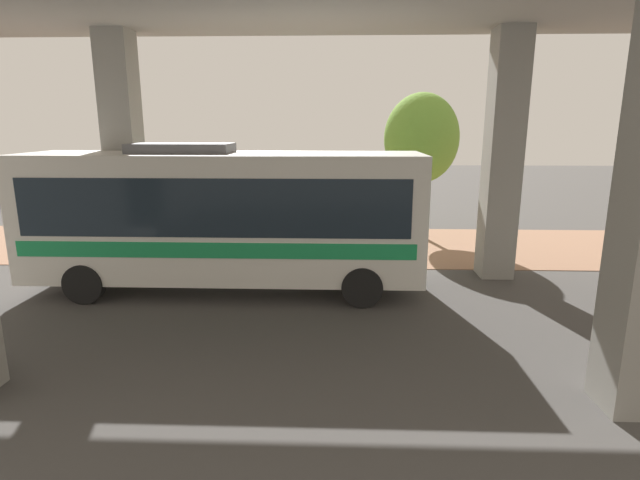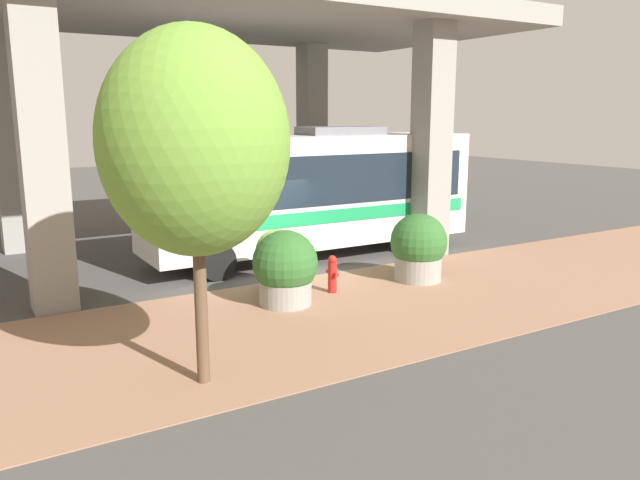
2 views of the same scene
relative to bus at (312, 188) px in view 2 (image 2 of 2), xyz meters
name	(u,v)px [view 2 (image 2 of 2)]	position (x,y,z in m)	size (l,w,h in m)	color
ground_plane	(281,281)	(-2.09, 2.18, -2.09)	(80.00, 80.00, 0.00)	#474442
sidewalk_strip	(345,311)	(-5.09, 2.18, -2.08)	(6.00, 40.00, 0.02)	#936B51
overpass	(214,35)	(1.91, 2.18, 4.41)	(9.40, 18.71, 7.45)	gray
bus	(312,188)	(0.00, 0.00, 0.00)	(2.61, 10.13, 3.86)	silver
fire_hydrant	(332,274)	(-3.71, 1.63, -1.62)	(0.44, 0.21, 0.93)	red
planter_front	(277,259)	(-2.72, 2.59, -1.32)	(1.06, 1.06, 1.50)	gray
planter_middle	(285,269)	(-3.97, 3.04, -1.25)	(1.47, 1.47, 1.71)	gray
planter_back	(418,248)	(-3.89, -0.86, -1.22)	(1.45, 1.45, 1.76)	gray
street_tree_near	(195,143)	(-6.96, 6.12, 1.71)	(2.85, 2.85, 5.52)	brown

